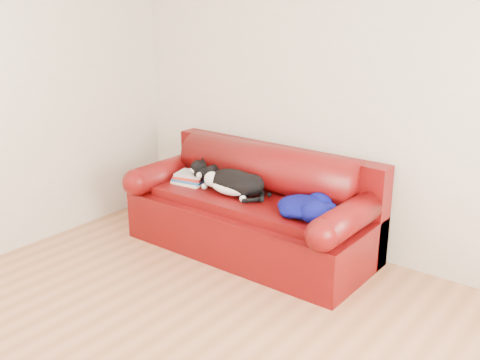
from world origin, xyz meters
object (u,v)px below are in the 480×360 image
at_px(sofa_base, 250,224).
at_px(cat, 233,183).
at_px(book_stack, 191,178).
at_px(blanket, 307,206).

bearing_deg(sofa_base, cat, -152.50).
height_order(sofa_base, cat, cat).
bearing_deg(book_stack, sofa_base, 5.80).
bearing_deg(blanket, book_stack, 178.90).
bearing_deg(book_stack, blanket, -1.10).
distance_m(sofa_base, book_stack, 0.69).
height_order(book_stack, cat, cat).
relative_size(cat, blanket, 1.42).
bearing_deg(sofa_base, blanket, -8.17).
xyz_separation_m(sofa_base, cat, (-0.13, -0.07, 0.36)).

